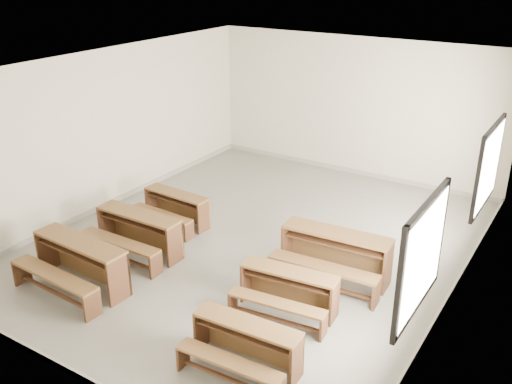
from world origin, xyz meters
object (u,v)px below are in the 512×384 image
Objects in this scene: desk_set_0 at (79,261)px; desk_set_3 at (245,342)px; desk_set_1 at (137,230)px; desk_set_5 at (335,252)px; desk_set_2 at (175,206)px; desk_set_4 at (288,288)px.

desk_set_0 reaches higher than desk_set_3.
desk_set_0 is 3.26m from desk_set_3.
desk_set_1 is 0.90× the size of desk_set_5.
desk_set_1 is 1.12× the size of desk_set_3.
desk_set_4 is at bearing -19.93° from desk_set_2.
desk_set_3 is 0.96× the size of desk_set_4.
desk_set_0 is 1.31m from desk_set_1.
desk_set_5 reaches higher than desk_set_0.
desk_set_0 is 1.23× the size of desk_set_2.
desk_set_2 is 3.56m from desk_set_4.
desk_set_1 is at bearing -165.62° from desk_set_5.
desk_set_1 reaches higher than desk_set_3.
desk_set_1 reaches higher than desk_set_4.
desk_set_3 is (3.25, -1.51, -0.06)m from desk_set_1.
desk_set_1 is 1.27m from desk_set_2.
desk_set_1 is at bearing -78.03° from desk_set_2.
desk_set_0 is 2.57m from desk_set_2.
desk_set_3 is at bearing -89.54° from desk_set_4.
desk_set_1 is at bearing 92.07° from desk_set_0.
desk_set_0 is 3.31m from desk_set_4.
desk_set_0 reaches higher than desk_set_1.
desk_set_0 is 0.97× the size of desk_set_5.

